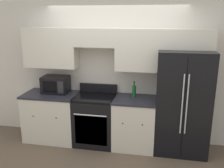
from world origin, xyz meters
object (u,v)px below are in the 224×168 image
object	(u,v)px
bottle	(134,91)
oven_range	(95,120)
refrigerator	(182,102)
microwave	(56,84)

from	to	relation	value
bottle	oven_range	bearing A→B (deg)	-171.03
refrigerator	microwave	world-z (taller)	refrigerator
oven_range	bottle	world-z (taller)	bottle
oven_range	refrigerator	world-z (taller)	refrigerator
microwave	bottle	size ratio (longest dim) A/B	1.68
oven_range	refrigerator	bearing A→B (deg)	1.22
refrigerator	bottle	distance (m)	0.85
refrigerator	microwave	xyz separation A→B (m)	(-2.32, 0.06, 0.18)
microwave	bottle	bearing A→B (deg)	0.58
refrigerator	microwave	size ratio (longest dim) A/B	3.73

